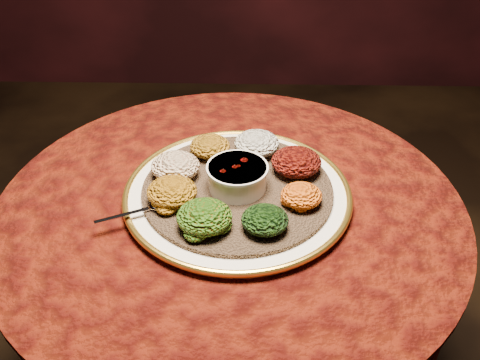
{
  "coord_description": "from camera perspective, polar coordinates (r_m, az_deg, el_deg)",
  "views": [
    {
      "loc": [
        0.04,
        -0.85,
        1.43
      ],
      "look_at": [
        0.02,
        0.04,
        0.76
      ],
      "focal_mm": 40.0,
      "sensor_mm": 36.0,
      "label": 1
    }
  ],
  "objects": [
    {
      "name": "portion_shiro",
      "position": [
        1.18,
        -3.22,
        3.61
      ],
      "size": [
        0.09,
        0.08,
        0.04
      ],
      "primitive_type": "ellipsoid",
      "color": "#965E12",
      "rests_on": "injera"
    },
    {
      "name": "portion_kik",
      "position": [
        1.05,
        -7.27,
        -1.25
      ],
      "size": [
        0.1,
        0.09,
        0.05
      ],
      "primitive_type": "ellipsoid",
      "color": "#9D640D",
      "rests_on": "injera"
    },
    {
      "name": "injera",
      "position": [
        1.09,
        -0.28,
        -1.0
      ],
      "size": [
        0.51,
        0.51,
        0.01
      ],
      "primitive_type": "cylinder",
      "rotation": [
        0.0,
        0.0,
        0.38
      ],
      "color": "brown",
      "rests_on": "platter"
    },
    {
      "name": "portion_ayib",
      "position": [
        1.18,
        1.8,
        3.92
      ],
      "size": [
        0.1,
        0.09,
        0.05
      ],
      "primitive_type": "ellipsoid",
      "color": "silver",
      "rests_on": "injera"
    },
    {
      "name": "spoon",
      "position": [
        1.05,
        -9.2,
        -2.87
      ],
      "size": [
        0.14,
        0.07,
        0.01
      ],
      "rotation": [
        0.0,
        0.0,
        -2.72
      ],
      "color": "silver",
      "rests_on": "injera"
    },
    {
      "name": "portion_kitfo",
      "position": [
        1.13,
        6.03,
        1.93
      ],
      "size": [
        0.11,
        0.1,
        0.05
      ],
      "primitive_type": "ellipsoid",
      "color": "black",
      "rests_on": "injera"
    },
    {
      "name": "portion_tikil",
      "position": [
        1.04,
        6.57,
        -1.65
      ],
      "size": [
        0.08,
        0.08,
        0.04
      ],
      "primitive_type": "ellipsoid",
      "color": "#A3660D",
      "rests_on": "injera"
    },
    {
      "name": "table",
      "position": [
        1.22,
        -1.01,
        -8.89
      ],
      "size": [
        0.96,
        0.96,
        0.73
      ],
      "color": "black",
      "rests_on": "ground"
    },
    {
      "name": "stew_bowl",
      "position": [
        1.07,
        -0.29,
        0.48
      ],
      "size": [
        0.12,
        0.12,
        0.05
      ],
      "color": "white",
      "rests_on": "injera"
    },
    {
      "name": "portion_mixveg",
      "position": [
        0.98,
        -3.82,
        -3.94
      ],
      "size": [
        0.1,
        0.1,
        0.05
      ],
      "primitive_type": "ellipsoid",
      "color": "#9B400A",
      "rests_on": "injera"
    },
    {
      "name": "portion_timatim",
      "position": [
        1.12,
        -6.9,
        1.47
      ],
      "size": [
        0.1,
        0.1,
        0.05
      ],
      "primitive_type": "ellipsoid",
      "color": "maroon",
      "rests_on": "injera"
    },
    {
      "name": "platter",
      "position": [
        1.1,
        -0.28,
        -1.44
      ],
      "size": [
        0.53,
        0.53,
        0.02
      ],
      "rotation": [
        0.0,
        0.0,
        -0.2
      ],
      "color": "white",
      "rests_on": "table"
    },
    {
      "name": "portion_gomen",
      "position": [
        0.98,
        2.67,
        -4.27
      ],
      "size": [
        0.09,
        0.08,
        0.04
      ],
      "primitive_type": "ellipsoid",
      "color": "black",
      "rests_on": "injera"
    }
  ]
}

